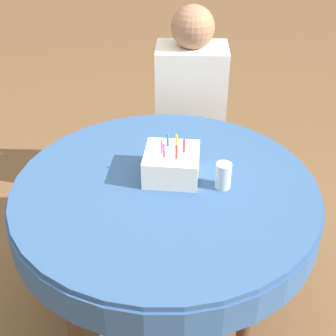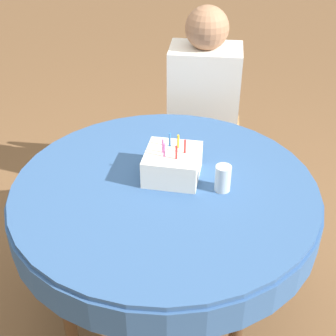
{
  "view_description": "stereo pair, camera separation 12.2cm",
  "coord_description": "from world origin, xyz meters",
  "px_view_note": "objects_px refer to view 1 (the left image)",
  "views": [
    {
      "loc": [
        0.15,
        -1.44,
        1.76
      ],
      "look_at": [
        0.01,
        0.02,
        0.78
      ],
      "focal_mm": 50.0,
      "sensor_mm": 36.0,
      "label": 1
    },
    {
      "loc": [
        0.27,
        -1.43,
        1.76
      ],
      "look_at": [
        0.01,
        0.02,
        0.78
      ],
      "focal_mm": 50.0,
      "sensor_mm": 36.0,
      "label": 2
    }
  ],
  "objects_px": {
    "chair": "(190,118)",
    "birthday_cake": "(172,164)",
    "drinking_glass": "(223,176)",
    "person": "(191,92)"
  },
  "relations": [
    {
      "from": "chair",
      "to": "birthday_cake",
      "type": "height_order",
      "value": "chair"
    },
    {
      "from": "birthday_cake",
      "to": "chair",
      "type": "bearing_deg",
      "value": 88.31
    },
    {
      "from": "chair",
      "to": "drinking_glass",
      "type": "bearing_deg",
      "value": -82.99
    },
    {
      "from": "person",
      "to": "drinking_glass",
      "type": "distance_m",
      "value": 0.87
    },
    {
      "from": "birthday_cake",
      "to": "person",
      "type": "bearing_deg",
      "value": 87.71
    },
    {
      "from": "person",
      "to": "birthday_cake",
      "type": "distance_m",
      "value": 0.79
    },
    {
      "from": "drinking_glass",
      "to": "chair",
      "type": "bearing_deg",
      "value": 100.48
    },
    {
      "from": "person",
      "to": "drinking_glass",
      "type": "bearing_deg",
      "value": -82.23
    },
    {
      "from": "chair",
      "to": "drinking_glass",
      "type": "distance_m",
      "value": 0.99
    },
    {
      "from": "person",
      "to": "drinking_glass",
      "type": "height_order",
      "value": "person"
    }
  ]
}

